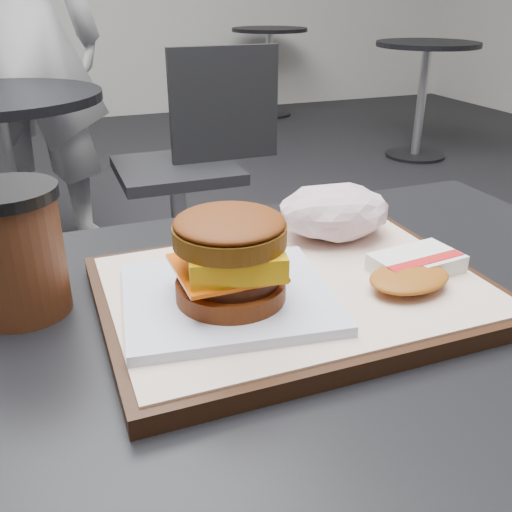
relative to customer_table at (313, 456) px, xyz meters
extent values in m
cube|color=black|center=(0.00, 0.00, 0.17)|extent=(0.80, 0.60, 0.04)
cube|color=black|center=(-0.01, 0.03, 0.19)|extent=(0.38, 0.28, 0.02)
cube|color=silver|center=(-0.01, 0.03, 0.20)|extent=(0.36, 0.26, 0.00)
cube|color=white|center=(-0.09, 0.02, 0.21)|extent=(0.21, 0.19, 0.01)
cylinder|color=#622A0E|center=(-0.09, 0.01, 0.22)|extent=(0.11, 0.11, 0.02)
cylinder|color=#331207|center=(-0.09, 0.01, 0.24)|extent=(0.10, 0.10, 0.01)
cube|color=#E05507|center=(-0.09, 0.01, 0.25)|extent=(0.09, 0.09, 0.00)
cube|color=gold|center=(-0.09, 0.01, 0.26)|extent=(0.10, 0.10, 0.02)
cylinder|color=brown|center=(-0.09, 0.01, 0.28)|extent=(0.11, 0.11, 0.02)
ellipsoid|color=#6E310F|center=(-0.09, 0.01, 0.29)|extent=(0.11, 0.11, 0.02)
cube|color=white|center=(0.11, 0.01, 0.21)|extent=(0.10, 0.06, 0.02)
cube|color=red|center=(0.11, 0.00, 0.22)|extent=(0.09, 0.02, 0.00)
ellipsoid|color=#AE641B|center=(0.08, -0.02, 0.22)|extent=(0.09, 0.08, 0.01)
cylinder|color=#452010|center=(-0.27, 0.11, 0.25)|extent=(0.09, 0.09, 0.13)
cylinder|color=black|center=(-0.27, 0.11, 0.31)|extent=(0.09, 0.09, 0.01)
cylinder|color=black|center=(-0.35, 1.65, -0.57)|extent=(0.44, 0.44, 0.02)
cylinder|color=#A5A5AA|center=(-0.35, 1.65, -0.21)|extent=(0.07, 0.07, 0.70)
cylinder|color=#A9A9AE|center=(0.22, 1.55, -0.36)|extent=(0.06, 0.06, 0.44)
cube|color=black|center=(0.22, 1.55, -0.12)|extent=(0.42, 0.42, 0.04)
cube|color=black|center=(0.41, 1.55, 0.10)|extent=(0.40, 0.03, 0.40)
imported|color=silver|center=(-0.24, 2.19, 0.30)|extent=(0.74, 0.58, 1.77)
cylinder|color=black|center=(2.20, 2.80, -0.57)|extent=(0.40, 0.40, 0.02)
cylinder|color=#A5A5AA|center=(2.20, 2.80, -0.21)|extent=(0.06, 0.06, 0.70)
cylinder|color=black|center=(2.20, 2.80, 0.15)|extent=(0.66, 0.66, 0.03)
cylinder|color=black|center=(1.80, 4.50, -0.57)|extent=(0.40, 0.40, 0.02)
cylinder|color=#A5A5AA|center=(1.80, 4.50, -0.21)|extent=(0.06, 0.06, 0.70)
cylinder|color=black|center=(1.80, 4.50, 0.15)|extent=(0.66, 0.66, 0.03)
camera|label=1|loc=(-0.23, -0.42, 0.47)|focal=40.00mm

